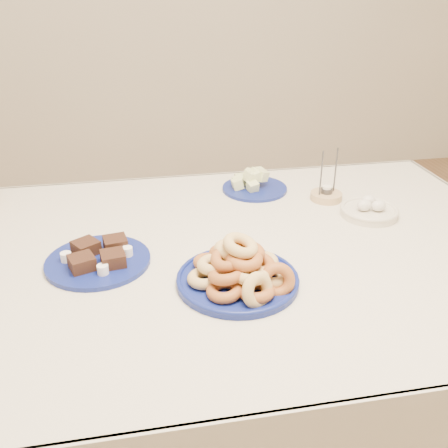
{
  "coord_description": "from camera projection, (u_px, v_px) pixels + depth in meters",
  "views": [
    {
      "loc": [
        -0.2,
        -1.12,
        1.4
      ],
      "look_at": [
        0.0,
        -0.05,
        0.85
      ],
      "focal_mm": 40.0,
      "sensor_mm": 36.0,
      "label": 1
    }
  ],
  "objects": [
    {
      "name": "ground",
      "position": [
        221.0,
        448.0,
        1.64
      ],
      "size": [
        5.0,
        5.0,
        0.0
      ],
      "primitive_type": "plane",
      "color": "brown",
      "rests_on": "ground"
    },
    {
      "name": "dining_table",
      "position": [
        221.0,
        284.0,
        1.35
      ],
      "size": [
        1.71,
        1.11,
        0.75
      ],
      "color": "brown",
      "rests_on": "ground"
    },
    {
      "name": "donut_platter",
      "position": [
        239.0,
        271.0,
        1.14
      ],
      "size": [
        0.37,
        0.37,
        0.13
      ],
      "rotation": [
        0.0,
        0.0,
        0.38
      ],
      "color": "navy",
      "rests_on": "dining_table"
    },
    {
      "name": "melon_plate",
      "position": [
        253.0,
        183.0,
        1.66
      ],
      "size": [
        0.22,
        0.22,
        0.07
      ],
      "rotation": [
        0.0,
        0.0,
        0.02
      ],
      "color": "navy",
      "rests_on": "dining_table"
    },
    {
      "name": "brownie_plate",
      "position": [
        99.0,
        258.0,
        1.24
      ],
      "size": [
        0.31,
        0.31,
        0.05
      ],
      "rotation": [
        0.0,
        0.0,
        0.21
      ],
      "color": "navy",
      "rests_on": "dining_table"
    },
    {
      "name": "candle_holder",
      "position": [
        326.0,
        195.0,
        1.59
      ],
      "size": [
        0.13,
        0.13,
        0.17
      ],
      "rotation": [
        0.0,
        0.0,
        0.34
      ],
      "color": "tan",
      "rests_on": "dining_table"
    },
    {
      "name": "egg_bowl",
      "position": [
        369.0,
        210.0,
        1.48
      ],
      "size": [
        0.17,
        0.17,
        0.06
      ],
      "rotation": [
        0.0,
        0.0,
        -0.02
      ],
      "color": "beige",
      "rests_on": "dining_table"
    }
  ]
}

